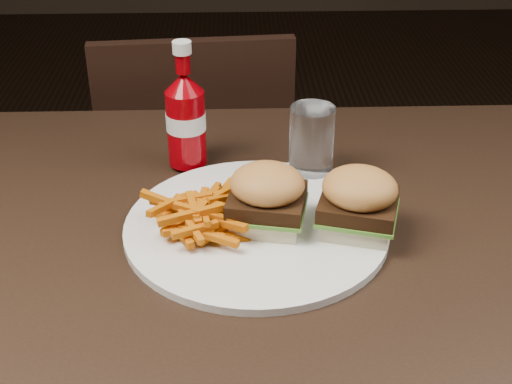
{
  "coord_description": "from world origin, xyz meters",
  "views": [
    {
      "loc": [
        -0.0,
        -0.71,
        1.25
      ],
      "look_at": [
        0.02,
        0.04,
        0.8
      ],
      "focal_mm": 50.0,
      "sensor_mm": 36.0,
      "label": 1
    }
  ],
  "objects_px": {
    "dining_table": "(237,257)",
    "plate": "(256,227)",
    "chair_far": "(197,192)",
    "tumbler": "(312,140)",
    "ketchup_bottle": "(186,128)"
  },
  "relations": [
    {
      "from": "dining_table",
      "to": "ketchup_bottle",
      "type": "height_order",
      "value": "ketchup_bottle"
    },
    {
      "from": "chair_far",
      "to": "ketchup_bottle",
      "type": "height_order",
      "value": "ketchup_bottle"
    },
    {
      "from": "ketchup_bottle",
      "to": "tumbler",
      "type": "relative_size",
      "value": 1.12
    },
    {
      "from": "dining_table",
      "to": "chair_far",
      "type": "height_order",
      "value": "dining_table"
    },
    {
      "from": "plate",
      "to": "tumbler",
      "type": "height_order",
      "value": "tumbler"
    },
    {
      "from": "dining_table",
      "to": "plate",
      "type": "height_order",
      "value": "plate"
    },
    {
      "from": "plate",
      "to": "ketchup_bottle",
      "type": "bearing_deg",
      "value": 118.2
    },
    {
      "from": "dining_table",
      "to": "chair_far",
      "type": "relative_size",
      "value": 3.13
    },
    {
      "from": "plate",
      "to": "ketchup_bottle",
      "type": "relative_size",
      "value": 2.99
    },
    {
      "from": "plate",
      "to": "tumbler",
      "type": "bearing_deg",
      "value": 59.57
    },
    {
      "from": "chair_far",
      "to": "tumbler",
      "type": "relative_size",
      "value": 3.91
    },
    {
      "from": "dining_table",
      "to": "tumbler",
      "type": "relative_size",
      "value": 12.23
    },
    {
      "from": "chair_far",
      "to": "tumbler",
      "type": "xyz_separation_m",
      "value": [
        0.19,
        -0.5,
        0.38
      ]
    },
    {
      "from": "dining_table",
      "to": "ketchup_bottle",
      "type": "bearing_deg",
      "value": 108.63
    },
    {
      "from": "chair_far",
      "to": "plate",
      "type": "distance_m",
      "value": 0.72
    }
  ]
}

